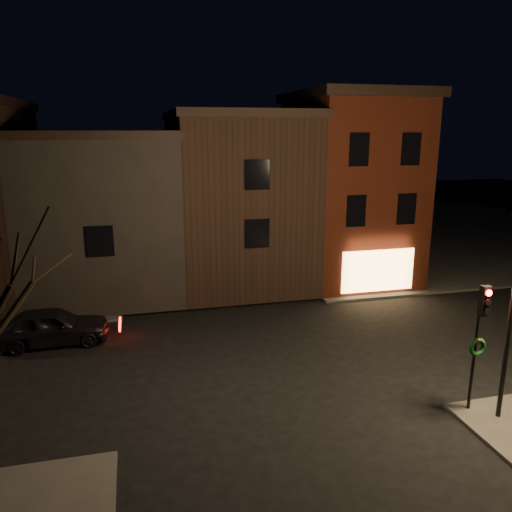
{
  "coord_description": "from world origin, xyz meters",
  "views": [
    {
      "loc": [
        -4.16,
        -17.34,
        8.55
      ],
      "look_at": [
        0.88,
        3.16,
        3.2
      ],
      "focal_mm": 35.0,
      "sensor_mm": 36.0,
      "label": 1
    }
  ],
  "objects": [
    {
      "name": "ground",
      "position": [
        0.0,
        0.0,
        0.0
      ],
      "size": [
        120.0,
        120.0,
        0.0
      ],
      "primitive_type": "plane",
      "color": "black",
      "rests_on": "ground"
    },
    {
      "name": "sidewalk_far_right",
      "position": [
        20.0,
        20.0,
        0.06
      ],
      "size": [
        30.0,
        30.0,
        0.12
      ],
      "primitive_type": "cube",
      "color": "#2D2B28",
      "rests_on": "ground"
    },
    {
      "name": "traffic_signal",
      "position": [
        5.6,
        -5.51,
        2.81
      ],
      "size": [
        0.58,
        0.38,
        4.05
      ],
      "color": "black",
      "rests_on": "sidewalk_near_right"
    },
    {
      "name": "row_building_b",
      "position": [
        -5.75,
        10.5,
        4.33
      ],
      "size": [
        7.8,
        10.3,
        8.4
      ],
      "color": "black",
      "rests_on": "ground"
    },
    {
      "name": "corner_building",
      "position": [
        8.0,
        9.47,
        5.4
      ],
      "size": [
        6.5,
        8.5,
        10.5
      ],
      "color": "#4F1A0E",
      "rests_on": "ground"
    },
    {
      "name": "row_building_a",
      "position": [
        1.5,
        10.5,
        4.83
      ],
      "size": [
        7.3,
        10.3,
        9.4
      ],
      "color": "black",
      "rests_on": "ground"
    },
    {
      "name": "parked_car_a",
      "position": [
        -7.74,
        3.13,
        0.77
      ],
      "size": [
        4.55,
        1.89,
        1.54
      ],
      "primitive_type": "imported",
      "rotation": [
        0.0,
        0.0,
        1.59
      ],
      "color": "black",
      "rests_on": "ground"
    }
  ]
}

